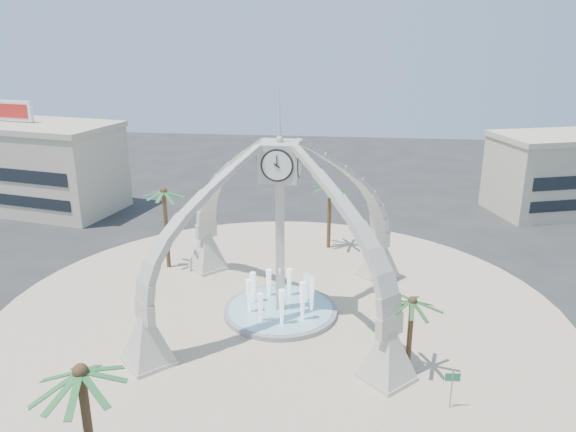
# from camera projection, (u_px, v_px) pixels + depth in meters

# --- Properties ---
(ground) EXTENTS (140.00, 140.00, 0.00)m
(ground) POSITION_uv_depth(u_px,v_px,m) (280.00, 314.00, 39.72)
(ground) COLOR #282828
(ground) RESTS_ON ground
(plaza) EXTENTS (40.00, 40.00, 0.06)m
(plaza) POSITION_uv_depth(u_px,v_px,m) (280.00, 313.00, 39.71)
(plaza) COLOR #CCB298
(plaza) RESTS_ON ground
(clock_tower) EXTENTS (17.94, 17.94, 16.30)m
(clock_tower) POSITION_uv_depth(u_px,v_px,m) (280.00, 227.00, 37.67)
(clock_tower) COLOR #B8B4A4
(clock_tower) RESTS_ON ground
(fountain) EXTENTS (8.00, 8.00, 3.62)m
(fountain) POSITION_uv_depth(u_px,v_px,m) (280.00, 310.00, 39.63)
(fountain) COLOR gray
(fountain) RESTS_ON ground
(building_nw) EXTENTS (23.75, 13.73, 11.90)m
(building_nw) POSITION_uv_depth(u_px,v_px,m) (21.00, 165.00, 62.47)
(building_nw) COLOR #BDAD93
(building_nw) RESTS_ON ground
(palm_east) EXTENTS (3.85, 3.85, 5.25)m
(palm_east) POSITION_uv_depth(u_px,v_px,m) (412.00, 302.00, 31.55)
(palm_east) COLOR brown
(palm_east) RESTS_ON ground
(palm_west) EXTENTS (4.32, 4.32, 7.43)m
(palm_west) POSITION_uv_depth(u_px,v_px,m) (164.00, 192.00, 45.40)
(palm_west) COLOR brown
(palm_west) RESTS_ON ground
(palm_north) EXTENTS (4.67, 4.67, 6.68)m
(palm_north) POSITION_uv_depth(u_px,v_px,m) (330.00, 186.00, 49.89)
(palm_north) COLOR brown
(palm_north) RESTS_ON ground
(palm_south) EXTENTS (4.76, 4.76, 6.94)m
(palm_south) POSITION_uv_depth(u_px,v_px,m) (81.00, 374.00, 22.39)
(palm_south) COLOR brown
(palm_south) RESTS_ON ground
(street_sign) EXTENTS (0.85, 0.10, 2.30)m
(street_sign) POSITION_uv_depth(u_px,v_px,m) (452.00, 382.00, 29.27)
(street_sign) COLOR slate
(street_sign) RESTS_ON ground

